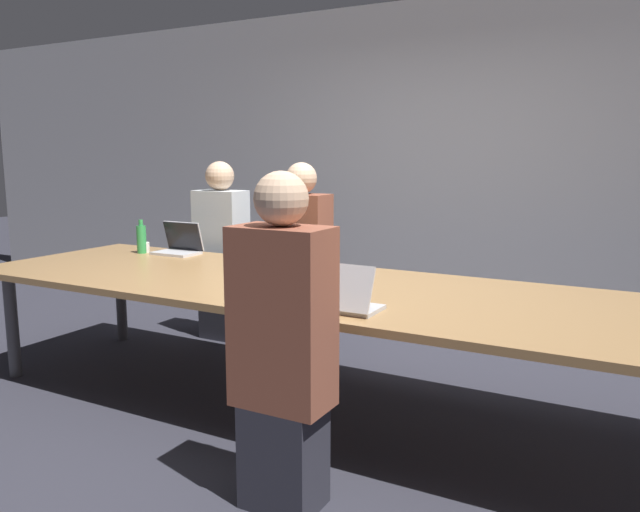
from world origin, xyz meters
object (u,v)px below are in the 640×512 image
(stapler, at_px, (273,286))
(laptop_far_midleft, at_px, (270,253))
(cup_far_left, at_px, (145,247))
(bottle_far_left, at_px, (141,239))
(person_far_left, at_px, (222,253))
(person_far_midleft, at_px, (302,262))
(person_near_midright, at_px, (283,349))
(laptop_near_midright, at_px, (343,297))
(laptop_far_left, at_px, (180,244))

(stapler, bearing_deg, laptop_far_midleft, 121.51)
(cup_far_left, height_order, bottle_far_left, bottle_far_left)
(laptop_far_midleft, bearing_deg, person_far_left, 150.44)
(person_far_left, bearing_deg, stapler, -43.02)
(person_far_midleft, distance_m, person_near_midright, 2.04)
(stapler, bearing_deg, person_far_left, 134.08)
(person_far_midleft, relative_size, person_far_left, 1.00)
(cup_far_left, bearing_deg, laptop_far_midleft, 5.42)
(laptop_near_midright, xyz_separation_m, stapler, (-0.54, 0.23, -0.04))
(person_near_midright, relative_size, stapler, 9.31)
(laptop_far_midleft, relative_size, person_near_midright, 0.22)
(person_near_midright, bearing_deg, person_far_left, -46.99)
(bottle_far_left, bearing_deg, laptop_far_left, 23.87)
(laptop_far_left, relative_size, stapler, 2.17)
(person_near_midright, xyz_separation_m, cup_far_left, (-2.07, 1.35, 0.09))
(person_far_midleft, relative_size, person_near_midright, 1.00)
(stapler, bearing_deg, person_near_midright, -57.57)
(laptop_far_midleft, relative_size, laptop_near_midright, 0.96)
(laptop_far_midleft, relative_size, person_far_midleft, 0.22)
(bottle_far_left, height_order, stapler, bottle_far_left)
(person_far_left, height_order, bottle_far_left, person_far_left)
(person_far_midleft, relative_size, cup_far_left, 18.20)
(bottle_far_left, bearing_deg, stapler, -21.39)
(person_far_midleft, height_order, person_near_midright, person_far_midleft)
(person_far_midleft, distance_m, person_far_left, 0.79)
(laptop_near_midright, bearing_deg, person_near_midright, 85.73)
(laptop_near_midright, bearing_deg, cup_far_left, -22.58)
(person_near_midright, distance_m, laptop_far_left, 2.31)
(laptop_far_left, relative_size, cup_far_left, 4.22)
(bottle_far_left, bearing_deg, laptop_far_midleft, 6.91)
(laptop_near_midright, xyz_separation_m, bottle_far_left, (-2.11, 0.85, 0.04))
(laptop_near_midright, bearing_deg, bottle_far_left, -21.90)
(laptop_near_midright, height_order, cup_far_left, laptop_near_midright)
(laptop_far_left, bearing_deg, laptop_far_midleft, 0.74)
(laptop_far_midleft, height_order, person_far_midleft, person_far_midleft)
(laptop_far_left, distance_m, stapler, 1.49)
(laptop_far_midleft, xyz_separation_m, bottle_far_left, (-1.06, -0.13, 0.04))
(person_far_left, xyz_separation_m, stapler, (1.24, -1.15, 0.07))
(person_near_midright, distance_m, bottle_far_left, 2.46)
(person_near_midright, relative_size, cup_far_left, 18.13)
(person_far_midleft, relative_size, laptop_far_left, 4.31)
(laptop_near_midright, distance_m, stapler, 0.59)
(person_near_midright, relative_size, bottle_far_left, 5.62)
(laptop_far_midleft, bearing_deg, laptop_far_left, -179.26)
(person_far_left, distance_m, cup_far_left, 0.61)
(laptop_far_midleft, height_order, stapler, laptop_far_midleft)
(stapler, bearing_deg, person_far_midleft, 109.77)
(cup_far_left, relative_size, bottle_far_left, 0.31)
(person_far_midleft, xyz_separation_m, cup_far_left, (-1.11, -0.44, 0.09))
(person_far_midleft, bearing_deg, laptop_far_midleft, -99.10)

